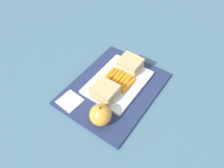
{
  "coord_description": "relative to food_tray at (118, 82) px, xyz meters",
  "views": [
    {
      "loc": [
        0.41,
        0.28,
        0.62
      ],
      "look_at": [
        0.01,
        0.0,
        0.04
      ],
      "focal_mm": 35.38,
      "sensor_mm": 36.0,
      "label": 1
    }
  ],
  "objects": [
    {
      "name": "apple",
      "position": [
        0.16,
        0.04,
        0.03
      ],
      "size": [
        0.07,
        0.07,
        0.08
      ],
      "color": "gold",
      "rests_on": "lunchbag_mat"
    },
    {
      "name": "sandwich_half_left",
      "position": [
        -0.08,
        0.0,
        0.03
      ],
      "size": [
        0.07,
        0.08,
        0.04
      ],
      "color": "tan",
      "rests_on": "food_tray"
    },
    {
      "name": "ground_plane",
      "position": [
        0.03,
        0.0,
        -0.02
      ],
      "size": [
        2.4,
        2.4,
        0.0
      ],
      "primitive_type": "plane",
      "color": "#42667A"
    },
    {
      "name": "lunchbag_mat",
      "position": [
        0.03,
        0.0,
        -0.01
      ],
      "size": [
        0.36,
        0.28,
        0.01
      ],
      "primitive_type": "cube",
      "color": "navy",
      "rests_on": "ground_plane"
    },
    {
      "name": "paper_napkin",
      "position": [
        0.16,
        -0.09,
        -0.0
      ],
      "size": [
        0.08,
        0.08,
        0.0
      ],
      "primitive_type": "cube",
      "rotation": [
        0.0,
        0.0,
        -0.08
      ],
      "color": "white",
      "rests_on": "lunchbag_mat"
    },
    {
      "name": "food_tray",
      "position": [
        0.0,
        0.0,
        0.0
      ],
      "size": [
        0.23,
        0.17,
        0.01
      ],
      "primitive_type": "cube",
      "color": "white",
      "rests_on": "lunchbag_mat"
    },
    {
      "name": "carrot_sticks_bundle",
      "position": [
        -0.0,
        0.0,
        0.01
      ],
      "size": [
        0.08,
        0.1,
        0.02
      ],
      "color": "orange",
      "rests_on": "food_tray"
    },
    {
      "name": "sandwich_half_right",
      "position": [
        0.08,
        0.0,
        0.03
      ],
      "size": [
        0.07,
        0.08,
        0.04
      ],
      "color": "tan",
      "rests_on": "food_tray"
    }
  ]
}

